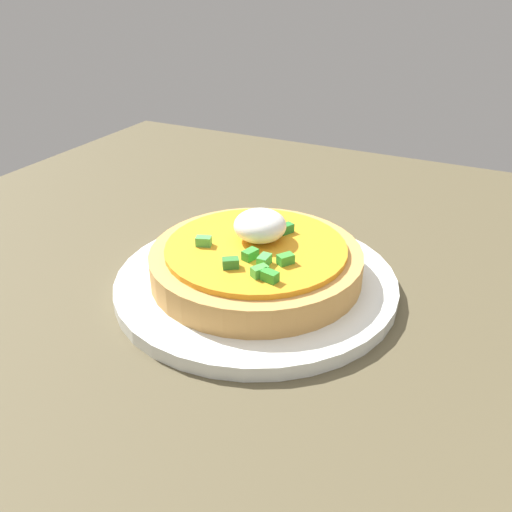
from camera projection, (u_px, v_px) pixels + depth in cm
name	position (u px, v px, depth cm)	size (l,w,h in cm)	color
dining_table	(335.00, 301.00, 48.46)	(98.87, 77.25, 2.94)	brown
plate	(256.00, 282.00, 47.25)	(24.39, 24.39, 1.22)	white
pizza	(256.00, 260.00, 46.22)	(18.14, 18.14, 5.70)	tan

